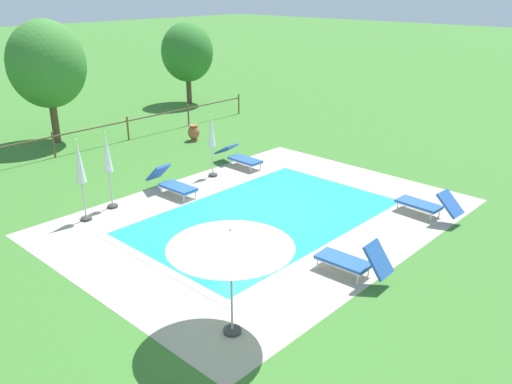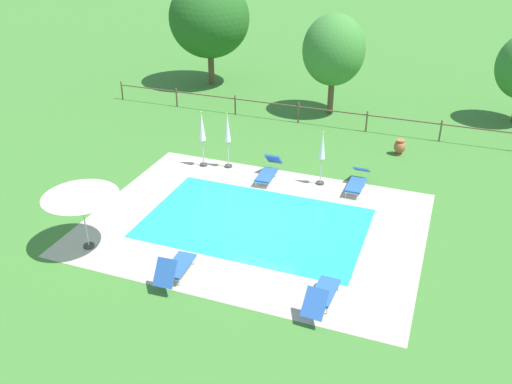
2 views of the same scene
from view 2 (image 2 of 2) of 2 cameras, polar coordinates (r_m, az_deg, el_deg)
The scene contains 16 objects.
ground_plane at distance 19.39m, azimuth -0.12°, elevation -3.26°, with size 160.00×160.00×0.00m, color #3D752D.
pool_deck_paving at distance 19.39m, azimuth -0.12°, elevation -3.25°, with size 11.57×8.72×0.01m, color #B2A893.
swimming_pool_water at distance 19.38m, azimuth -0.12°, elevation -3.24°, with size 7.68×4.82×0.01m, color #23A8C1.
pool_coping_rim at distance 19.38m, azimuth -0.12°, elevation -3.23°, with size 8.16×5.30×0.01m.
sun_lounger_north_near_steps at distance 22.24m, azimuth 1.31°, elevation 2.25°, with size 0.66×1.96×0.91m.
sun_lounger_north_mid at distance 15.64m, azimuth 6.84°, elevation -10.57°, with size 0.69×1.96×0.92m.
sun_lounger_north_far at distance 21.84m, azimuth 10.49°, elevation 1.16°, with size 0.64×2.06×0.75m.
sun_lounger_north_end at distance 16.70m, azimuth -8.40°, elevation -7.77°, with size 0.68×1.85×1.02m.
patio_umbrella_open_foreground at distance 17.93m, azimuth -17.85°, elevation 0.04°, with size 2.40×2.40×2.29m.
patio_umbrella_closed_row_west at distance 21.52m, azimuth 6.88°, elevation 4.36°, with size 0.32×0.32×2.25m.
patio_umbrella_closed_row_mid_west at distance 22.99m, azimuth -5.63°, elevation 6.48°, with size 0.32×0.32×2.45m.
patio_umbrella_closed_row_centre at distance 22.79m, azimuth -2.97°, elevation 6.28°, with size 0.32×0.32×2.43m.
terracotta_urn_near_fence at distance 25.25m, azimuth 14.70°, elevation 4.59°, with size 0.51×0.51×0.70m.
perimeter_fence at distance 28.05m, azimuth 4.44°, elevation 8.53°, with size 20.83×0.08×1.05m.
tree_far_west at distance 33.65m, azimuth -4.87°, elevation 17.52°, with size 4.70×4.70×6.19m.
tree_centre at distance 28.89m, azimuth 8.08°, elevation 14.38°, with size 3.19×3.19×5.14m.
Camera 2 is at (5.82, -15.46, 10.15)m, focal length 38.53 mm.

